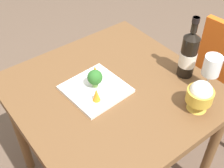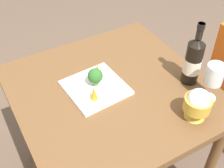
# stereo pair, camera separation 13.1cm
# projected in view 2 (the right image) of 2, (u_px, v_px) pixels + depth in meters

# --- Properties ---
(dining_table) EXTENTS (0.86, 0.86, 0.73)m
(dining_table) POSITION_uv_depth(u_px,v_px,m) (112.00, 103.00, 1.39)
(dining_table) COLOR brown
(dining_table) RESTS_ON ground_plane
(wine_bottle) EXTENTS (0.08, 0.08, 0.30)m
(wine_bottle) POSITION_uv_depth(u_px,v_px,m) (193.00, 61.00, 1.29)
(wine_bottle) COLOR black
(wine_bottle) RESTS_ON dining_table
(wine_glass) EXTENTS (0.08, 0.08, 0.18)m
(wine_glass) POSITION_uv_depth(u_px,v_px,m) (215.00, 75.00, 1.20)
(wine_glass) COLOR white
(wine_glass) RESTS_ON dining_table
(rice_bowl) EXTENTS (0.11, 0.11, 0.14)m
(rice_bowl) POSITION_uv_depth(u_px,v_px,m) (198.00, 104.00, 1.16)
(rice_bowl) COLOR gold
(rice_bowl) RESTS_ON dining_table
(serving_plate) EXTENTS (0.27, 0.27, 0.02)m
(serving_plate) POSITION_uv_depth(u_px,v_px,m) (95.00, 88.00, 1.32)
(serving_plate) COLOR white
(serving_plate) RESTS_ON dining_table
(broccoli_floret) EXTENTS (0.07, 0.07, 0.09)m
(broccoli_floret) POSITION_uv_depth(u_px,v_px,m) (95.00, 76.00, 1.29)
(broccoli_floret) COLOR #729E4C
(broccoli_floret) RESTS_ON serving_plate
(carrot_garnish_left) EXTENTS (0.03, 0.03, 0.06)m
(carrot_garnish_left) POSITION_uv_depth(u_px,v_px,m) (94.00, 93.00, 1.24)
(carrot_garnish_left) COLOR orange
(carrot_garnish_left) RESTS_ON serving_plate
(carrot_garnish_right) EXTENTS (0.04, 0.04, 0.06)m
(carrot_garnish_right) POSITION_uv_depth(u_px,v_px,m) (97.00, 70.00, 1.35)
(carrot_garnish_right) COLOR orange
(carrot_garnish_right) RESTS_ON serving_plate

